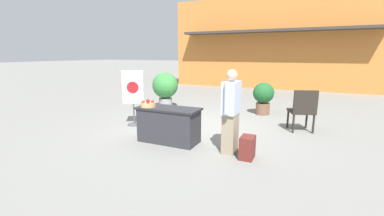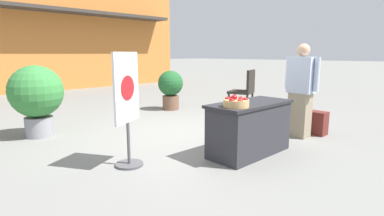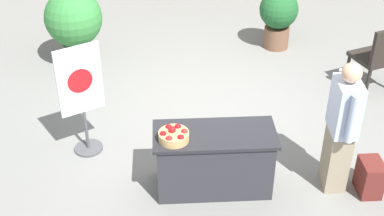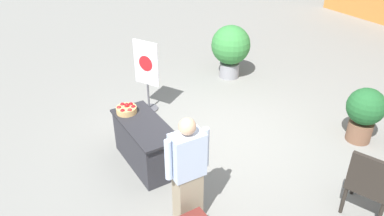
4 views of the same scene
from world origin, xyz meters
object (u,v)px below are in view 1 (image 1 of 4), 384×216
apple_basket (148,104)px  poster_board (133,96)px  person_visitor (231,112)px  display_table (169,125)px  potted_plant_far_right (165,87)px  potted_plant_near_right (263,96)px  patio_chair (303,108)px  backpack (247,147)px

apple_basket → poster_board: (-1.08, 0.88, -0.03)m
apple_basket → person_visitor: (1.83, 0.05, -0.00)m
display_table → potted_plant_far_right: (-1.92, 3.09, 0.36)m
potted_plant_far_right → potted_plant_near_right: bearing=6.9°
patio_chair → apple_basket: bearing=104.7°
potted_plant_near_right → person_visitor: bearing=-90.2°
poster_board → apple_basket: bearing=22.7°
display_table → backpack: bearing=-6.5°
apple_basket → potted_plant_near_right: size_ratio=0.33×
person_visitor → potted_plant_near_right: 3.55m
apple_basket → poster_board: bearing=140.7°
poster_board → potted_plant_far_right: (-0.39, 2.31, -0.05)m
person_visitor → backpack: person_visitor is taller
potted_plant_far_right → display_table: bearing=-58.2°
apple_basket → patio_chair: 3.71m
potted_plant_far_right → poster_board: bearing=-80.4°
backpack → patio_chair: patio_chair is taller
apple_basket → display_table: bearing=12.2°
display_table → potted_plant_far_right: size_ratio=1.09×
backpack → person_visitor: bearing=158.3°
apple_basket → backpack: size_ratio=0.79×
patio_chair → potted_plant_far_right: size_ratio=0.84×
backpack → patio_chair: size_ratio=0.40×
poster_board → patio_chair: bearing=78.7°
apple_basket → potted_plant_far_right: (-1.47, 3.19, -0.08)m
display_table → potted_plant_near_right: bearing=68.2°
person_visitor → backpack: 0.73m
patio_chair → potted_plant_far_right: bearing=56.4°
potted_plant_far_right → apple_basket: bearing=-65.3°
poster_board → potted_plant_far_right: size_ratio=1.17×
display_table → backpack: size_ratio=3.24×
display_table → poster_board: poster_board is taller
backpack → potted_plant_near_right: (-0.36, 3.69, 0.38)m
potted_plant_near_right → potted_plant_far_right: (-3.31, -0.40, 0.15)m
poster_board → patio_chair: 4.30m
display_table → backpack: display_table is taller
apple_basket → person_visitor: 1.83m
apple_basket → potted_plant_far_right: size_ratio=0.26×
display_table → poster_board: 1.76m
person_visitor → potted_plant_far_right: person_visitor is taller
display_table → apple_basket: apple_basket is taller
display_table → backpack: (1.76, -0.20, -0.17)m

